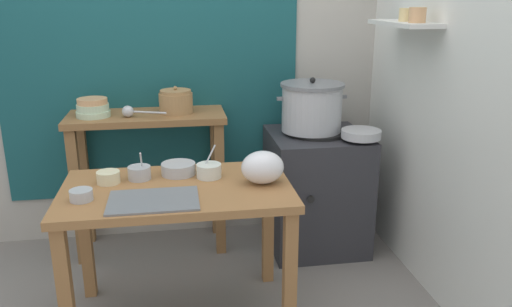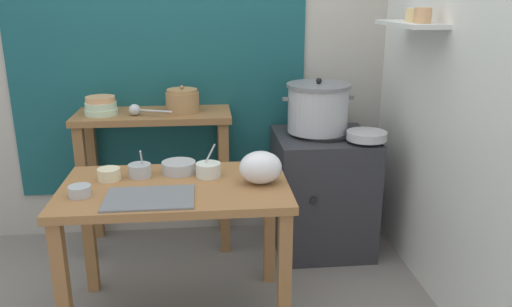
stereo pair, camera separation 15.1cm
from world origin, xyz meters
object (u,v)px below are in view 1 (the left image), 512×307
back_shelf_table (148,148)px  plastic_bag (263,168)px  steamer_pot (312,107)px  wide_pan (361,134)px  ladle (130,111)px  prep_bowl_4 (81,195)px  prep_bowl_3 (139,172)px  bowl_stack_enamel (93,108)px  stove_block (316,190)px  prep_bowl_2 (178,168)px  prep_bowl_0 (108,177)px  serving_tray (154,200)px  prep_table (178,208)px  clay_pot (176,102)px  prep_bowl_1 (209,170)px

back_shelf_table → plastic_bag: 1.02m
steamer_pot → wide_pan: 0.35m
ladle → prep_bowl_4: ladle is taller
steamer_pot → prep_bowl_3: size_ratio=2.98×
bowl_stack_enamel → prep_bowl_4: bearing=-86.6°
bowl_stack_enamel → stove_block: bearing=-4.4°
stove_block → prep_bowl_4: bearing=-149.1°
prep_bowl_3 → steamer_pot: bearing=28.7°
stove_block → bowl_stack_enamel: (-1.37, 0.11, 0.57)m
prep_bowl_2 → prep_bowl_4: prep_bowl_2 is taller
stove_block → prep_bowl_2: stove_block is taller
steamer_pot → prep_bowl_3: steamer_pot is taller
prep_bowl_3 → prep_bowl_4: (-0.24, -0.24, -0.01)m
prep_bowl_0 → prep_bowl_4: (-0.10, -0.21, -0.00)m
serving_tray → wide_pan: 1.38m
back_shelf_table → plastic_bag: back_shelf_table is taller
stove_block → steamer_pot: steamer_pot is taller
prep_table → prep_bowl_2: prep_bowl_2 is taller
prep_table → clay_pot: bearing=88.8°
bowl_stack_enamel → prep_bowl_3: size_ratio=1.35×
prep_bowl_0 → prep_bowl_2: same height
serving_tray → prep_bowl_1: size_ratio=2.46×
stove_block → ladle: (-1.15, 0.06, 0.55)m
ladle → prep_bowl_4: bearing=-101.0°
steamer_pot → plastic_bag: 0.86m
serving_tray → prep_bowl_0: bearing=129.3°
stove_block → plastic_bag: size_ratio=3.74×
prep_bowl_0 → prep_bowl_2: 0.35m
prep_table → prep_bowl_4: bearing=-166.0°
bowl_stack_enamel → serving_tray: (0.37, -0.96, -0.23)m
stove_block → prep_bowl_3: prep_bowl_3 is taller
prep_bowl_0 → prep_bowl_4: 0.23m
ladle → prep_bowl_4: (-0.16, -0.84, -0.19)m
stove_block → wide_pan: bearing=-42.9°
clay_pot → prep_bowl_1: bearing=-78.3°
back_shelf_table → wide_pan: 1.32m
clay_pot → serving_tray: clay_pot is taller
prep_bowl_0 → prep_bowl_3: bearing=12.8°
clay_pot → bowl_stack_enamel: size_ratio=1.03×
plastic_bag → prep_bowl_0: bearing=170.6°
prep_bowl_1 → prep_bowl_2: 0.17m
stove_block → ladle: ladle is taller
ladle → prep_bowl_3: ladle is taller
prep_table → ladle: size_ratio=4.16×
bowl_stack_enamel → prep_bowl_3: bowl_stack_enamel is taller
clay_pot → back_shelf_table: bearing=-180.0°
prep_bowl_2 → serving_tray: bearing=-108.5°
clay_pot → bowl_stack_enamel: bearing=-177.2°
serving_tray → prep_bowl_0: prep_bowl_0 is taller
wide_pan → bowl_stack_enamel: bearing=169.2°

